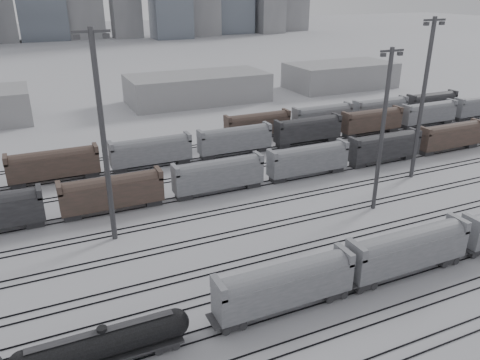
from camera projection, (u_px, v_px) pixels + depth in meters
name	position (u px, v px, depth m)	size (l,w,h in m)	color
ground	(396.00, 282.00, 53.47)	(900.00, 900.00, 0.00)	silver
tracks	(313.00, 218.00, 68.15)	(220.00, 71.50, 0.16)	black
tank_car_b	(104.00, 344.00, 41.08)	(15.65, 2.61, 3.87)	black
hopper_car_a	(285.00, 283.00, 47.59)	(15.13, 3.01, 5.41)	black
hopper_car_b	(408.00, 248.00, 53.74)	(15.69, 3.12, 5.61)	black
light_mast_b	(103.00, 135.00, 57.29)	(4.35, 0.70, 27.18)	#3D3D40
light_mast_c	(383.00, 128.00, 66.54)	(3.82, 0.61, 23.84)	#3D3D40
light_mast_d	(423.00, 97.00, 77.59)	(4.32, 0.69, 27.00)	#3D3D40
bg_string_near	(308.00, 161.00, 82.35)	(151.00, 3.00, 5.60)	gray
bg_string_mid	(308.00, 131.00, 99.62)	(151.00, 3.00, 5.60)	black
bg_string_far	(352.00, 114.00, 113.02)	(66.00, 3.00, 5.60)	brown
warehouse_mid	(198.00, 88.00, 135.61)	(40.00, 18.00, 8.00)	gray
warehouse_right	(340.00, 75.00, 154.71)	(35.00, 18.00, 8.00)	gray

